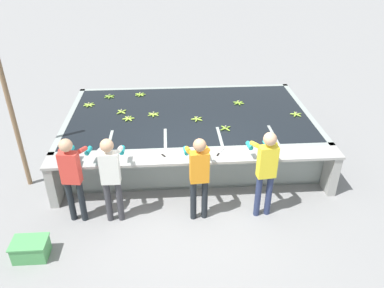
{
  "coord_description": "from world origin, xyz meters",
  "views": [
    {
      "loc": [
        -0.46,
        -5.6,
        4.53
      ],
      "look_at": [
        0.0,
        1.16,
        0.63
      ],
      "focal_mm": 35.0,
      "sensor_mm": 36.0,
      "label": 1
    }
  ],
  "objects_px": {
    "knife_1": "(166,157)",
    "worker_0": "(72,173)",
    "banana_bunch_floating_7": "(109,96)",
    "crate": "(31,249)",
    "banana_bunch_floating_0": "(89,105)",
    "worker_2": "(199,172)",
    "banana_bunch_floating_2": "(122,112)",
    "worker_3": "(266,167)",
    "banana_bunch_floating_3": "(225,128)",
    "banana_bunch_floating_8": "(128,119)",
    "banana_bunch_floating_1": "(140,94)",
    "banana_bunch_floating_4": "(197,119)",
    "knife_0": "(219,153)",
    "worker_1": "(111,173)",
    "banana_bunch_floating_6": "(153,114)",
    "banana_bunch_floating_5": "(296,114)",
    "banana_bunch_floating_9": "(239,103)",
    "support_post_left": "(12,113)"
  },
  "relations": [
    {
      "from": "banana_bunch_floating_0",
      "to": "banana_bunch_floating_2",
      "type": "xyz_separation_m",
      "value": [
        0.81,
        -0.45,
        0.0
      ]
    },
    {
      "from": "banana_bunch_floating_5",
      "to": "banana_bunch_floating_0",
      "type": "bearing_deg",
      "value": 169.77
    },
    {
      "from": "crate",
      "to": "banana_bunch_floating_7",
      "type": "bearing_deg",
      "value": 79.83
    },
    {
      "from": "worker_2",
      "to": "banana_bunch_floating_4",
      "type": "distance_m",
      "value": 2.13
    },
    {
      "from": "banana_bunch_floating_4",
      "to": "worker_0",
      "type": "bearing_deg",
      "value": -138.29
    },
    {
      "from": "worker_0",
      "to": "knife_0",
      "type": "distance_m",
      "value": 2.65
    },
    {
      "from": "banana_bunch_floating_0",
      "to": "worker_2",
      "type": "bearing_deg",
      "value": -52.39
    },
    {
      "from": "worker_0",
      "to": "banana_bunch_floating_2",
      "type": "relative_size",
      "value": 7.19
    },
    {
      "from": "banana_bunch_floating_5",
      "to": "knife_1",
      "type": "relative_size",
      "value": 0.92
    },
    {
      "from": "worker_2",
      "to": "banana_bunch_floating_9",
      "type": "distance_m",
      "value": 3.17
    },
    {
      "from": "worker_2",
      "to": "support_post_left",
      "type": "xyz_separation_m",
      "value": [
        -3.37,
        1.23,
        0.63
      ]
    },
    {
      "from": "banana_bunch_floating_8",
      "to": "banana_bunch_floating_3",
      "type": "bearing_deg",
      "value": -16.33
    },
    {
      "from": "banana_bunch_floating_5",
      "to": "knife_0",
      "type": "xyz_separation_m",
      "value": [
        -1.94,
        -1.53,
        -0.01
      ]
    },
    {
      "from": "banana_bunch_floating_3",
      "to": "support_post_left",
      "type": "xyz_separation_m",
      "value": [
        -4.06,
        -0.41,
        0.68
      ]
    },
    {
      "from": "banana_bunch_floating_3",
      "to": "knife_1",
      "type": "relative_size",
      "value": 0.85
    },
    {
      "from": "banana_bunch_floating_1",
      "to": "banana_bunch_floating_6",
      "type": "relative_size",
      "value": 1.0
    },
    {
      "from": "banana_bunch_floating_5",
      "to": "banana_bunch_floating_7",
      "type": "bearing_deg",
      "value": 162.83
    },
    {
      "from": "banana_bunch_floating_1",
      "to": "banana_bunch_floating_4",
      "type": "height_order",
      "value": "same"
    },
    {
      "from": "banana_bunch_floating_3",
      "to": "banana_bunch_floating_5",
      "type": "distance_m",
      "value": 1.78
    },
    {
      "from": "worker_3",
      "to": "knife_1",
      "type": "relative_size",
      "value": 5.57
    },
    {
      "from": "worker_2",
      "to": "banana_bunch_floating_5",
      "type": "bearing_deg",
      "value": 42.85
    },
    {
      "from": "worker_2",
      "to": "banana_bunch_floating_0",
      "type": "bearing_deg",
      "value": 127.61
    },
    {
      "from": "worker_2",
      "to": "banana_bunch_floating_7",
      "type": "distance_m",
      "value": 4.04
    },
    {
      "from": "worker_3",
      "to": "crate",
      "type": "distance_m",
      "value": 4.04
    },
    {
      "from": "worker_3",
      "to": "crate",
      "type": "xyz_separation_m",
      "value": [
        -3.87,
        -0.81,
        -0.85
      ]
    },
    {
      "from": "banana_bunch_floating_3",
      "to": "banana_bunch_floating_8",
      "type": "relative_size",
      "value": 0.91
    },
    {
      "from": "banana_bunch_floating_6",
      "to": "worker_0",
      "type": "bearing_deg",
      "value": -119.37
    },
    {
      "from": "banana_bunch_floating_1",
      "to": "knife_0",
      "type": "distance_m",
      "value": 3.36
    },
    {
      "from": "worker_0",
      "to": "banana_bunch_floating_2",
      "type": "bearing_deg",
      "value": 76.94
    },
    {
      "from": "banana_bunch_floating_1",
      "to": "banana_bunch_floating_5",
      "type": "xyz_separation_m",
      "value": [
        3.56,
        -1.41,
        0.0
      ]
    },
    {
      "from": "worker_1",
      "to": "worker_3",
      "type": "height_order",
      "value": "worker_3"
    },
    {
      "from": "worker_0",
      "to": "banana_bunch_floating_7",
      "type": "height_order",
      "value": "worker_0"
    },
    {
      "from": "knife_0",
      "to": "banana_bunch_floating_0",
      "type": "bearing_deg",
      "value": 139.65
    },
    {
      "from": "banana_bunch_floating_2",
      "to": "banana_bunch_floating_3",
      "type": "xyz_separation_m",
      "value": [
        2.25,
        -0.97,
        0.0
      ]
    },
    {
      "from": "worker_0",
      "to": "banana_bunch_floating_2",
      "type": "distance_m",
      "value": 2.59
    },
    {
      "from": "worker_1",
      "to": "banana_bunch_floating_3",
      "type": "height_order",
      "value": "worker_1"
    },
    {
      "from": "banana_bunch_floating_2",
      "to": "crate",
      "type": "bearing_deg",
      "value": -108.87
    },
    {
      "from": "knife_1",
      "to": "worker_0",
      "type": "bearing_deg",
      "value": -162.34
    },
    {
      "from": "banana_bunch_floating_8",
      "to": "banana_bunch_floating_5",
      "type": "bearing_deg",
      "value": -0.6
    },
    {
      "from": "banana_bunch_floating_2",
      "to": "worker_0",
      "type": "bearing_deg",
      "value": -103.06
    },
    {
      "from": "banana_bunch_floating_4",
      "to": "banana_bunch_floating_7",
      "type": "bearing_deg",
      "value": 145.63
    },
    {
      "from": "worker_3",
      "to": "banana_bunch_floating_0",
      "type": "relative_size",
      "value": 5.99
    },
    {
      "from": "worker_2",
      "to": "support_post_left",
      "type": "height_order",
      "value": "support_post_left"
    },
    {
      "from": "worker_0",
      "to": "support_post_left",
      "type": "distance_m",
      "value": 1.78
    },
    {
      "from": "knife_1",
      "to": "worker_3",
      "type": "bearing_deg",
      "value": -18.92
    },
    {
      "from": "worker_1",
      "to": "banana_bunch_floating_6",
      "type": "distance_m",
      "value": 2.48
    },
    {
      "from": "crate",
      "to": "banana_bunch_floating_0",
      "type": "bearing_deg",
      "value": 84.71
    },
    {
      "from": "worker_2",
      "to": "banana_bunch_floating_3",
      "type": "height_order",
      "value": "worker_2"
    },
    {
      "from": "worker_0",
      "to": "banana_bunch_floating_9",
      "type": "xyz_separation_m",
      "value": [
        3.34,
        2.84,
        -0.06
      ]
    },
    {
      "from": "banana_bunch_floating_3",
      "to": "banana_bunch_floating_6",
      "type": "bearing_deg",
      "value": 152.57
    }
  ]
}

